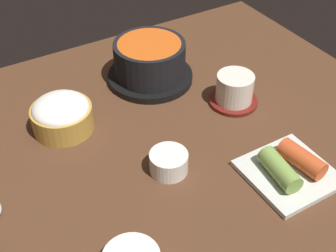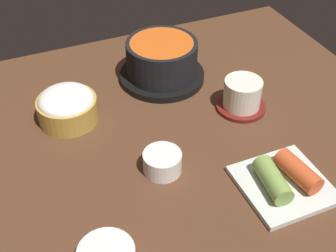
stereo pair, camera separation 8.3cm
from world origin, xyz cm
name	(u,v)px [view 1 (the left image)]	position (x,y,z in cm)	size (l,w,h in cm)	color
dining_table	(154,140)	(0.00, 0.00, 1.00)	(100.00, 76.00, 2.00)	#4C2D1C
stone_pot	(150,62)	(8.52, 16.72, 6.42)	(18.52, 18.52, 8.97)	black
rice_bowl	(62,114)	(-13.67, 10.67, 5.39)	(11.55, 11.55, 6.81)	#B78C38
tea_cup_with_saucer	(234,90)	(19.12, 0.67, 5.16)	(9.94, 9.94, 6.56)	maroon
banchan_cup_center	(169,162)	(-2.11, -9.20, 4.01)	(6.67, 6.67, 3.76)	white
kimchi_plate	(290,169)	(14.91, -20.64, 3.58)	(14.10, 14.10, 4.37)	silver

